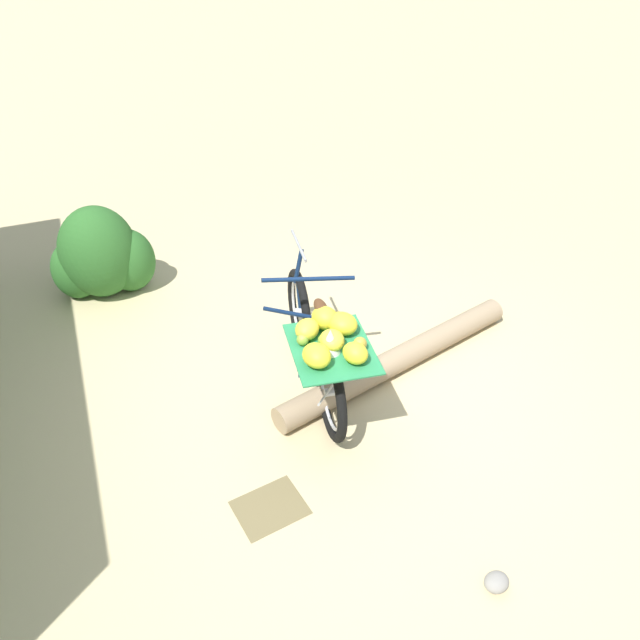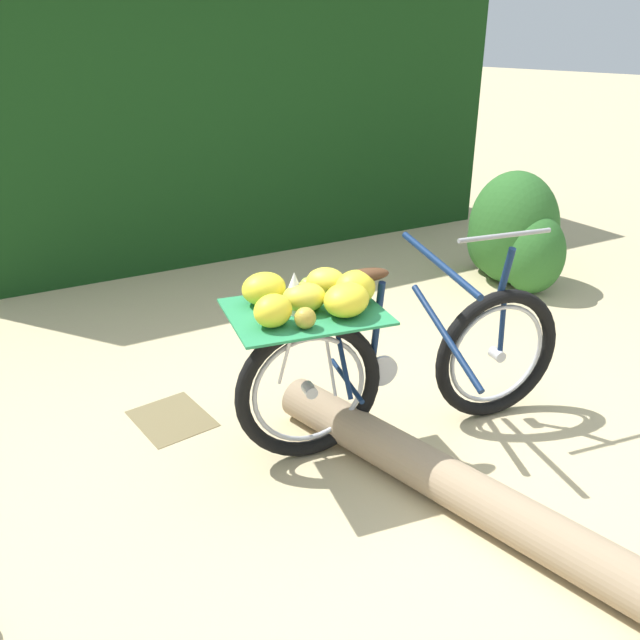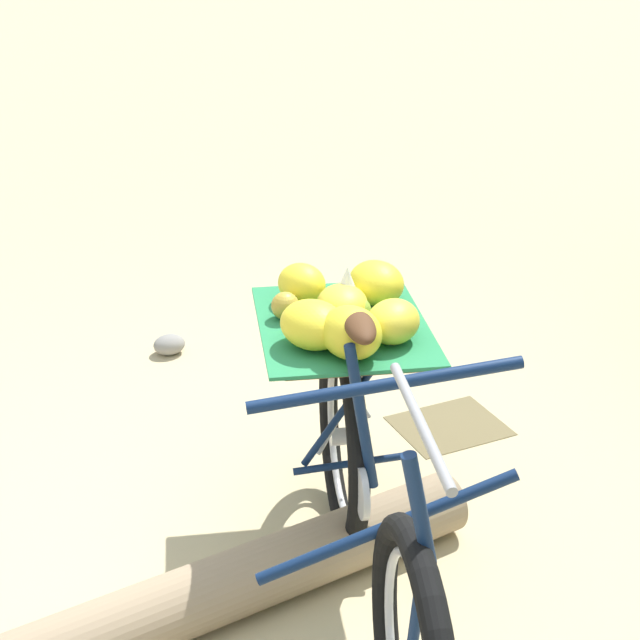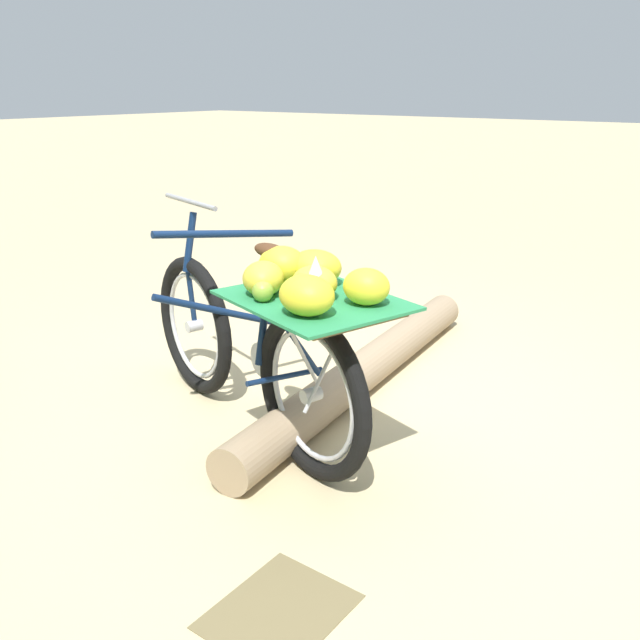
{
  "view_description": "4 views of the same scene",
  "coord_description": "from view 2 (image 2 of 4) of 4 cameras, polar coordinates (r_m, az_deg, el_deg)",
  "views": [
    {
      "loc": [
        1.89,
        2.95,
        3.25
      ],
      "look_at": [
        0.22,
        0.12,
        0.93
      ],
      "focal_mm": 33.66,
      "sensor_mm": 36.0,
      "label": 1
    },
    {
      "loc": [
        -1.94,
        1.81,
        1.92
      ],
      "look_at": [
        0.11,
        0.24,
        0.76
      ],
      "focal_mm": 36.17,
      "sensor_mm": 36.0,
      "label": 2
    },
    {
      "loc": [
        -1.02,
        -2.22,
        2.07
      ],
      "look_at": [
        0.08,
        0.15,
        0.86
      ],
      "focal_mm": 52.96,
      "sensor_mm": 36.0,
      "label": 3
    },
    {
      "loc": [
        2.23,
        1.79,
        1.56
      ],
      "look_at": [
        0.31,
        0.36,
        0.74
      ],
      "focal_mm": 38.71,
      "sensor_mm": 36.0,
      "label": 4
    }
  ],
  "objects": [
    {
      "name": "ground_plane",
      "position": [
        3.27,
        4.7,
        -11.84
      ],
      "size": [
        60.0,
        60.0,
        0.0
      ],
      "primitive_type": "plane",
      "color": "#C6B284"
    },
    {
      "name": "shrub_cluster",
      "position": [
        5.5,
        16.78,
        7.19
      ],
      "size": [
        0.97,
        0.66,
        0.92
      ],
      "color": "#2D6628",
      "rests_on": "ground_plane"
    },
    {
      "name": "bicycle",
      "position": [
        3.12,
        5.24,
        -2.4
      ],
      "size": [
        0.91,
        1.79,
        1.03
      ],
      "rotation": [
        0.0,
        0.0,
        -1.87
      ],
      "color": "black",
      "rests_on": "ground_plane"
    },
    {
      "name": "leaf_litter_patch",
      "position": [
        3.62,
        -12.98,
        -8.48
      ],
      "size": [
        0.44,
        0.36,
        0.01
      ],
      "primitive_type": "cube",
      "color": "olive",
      "rests_on": "ground_plane"
    },
    {
      "name": "foliage_hedge",
      "position": [
        6.23,
        -7.68,
        18.01
      ],
      "size": [
        1.6,
        5.18,
        2.54
      ],
      "primitive_type": "cube",
      "rotation": [
        0.0,
        0.0,
        1.43
      ],
      "color": "#143814",
      "rests_on": "ground_plane"
    },
    {
      "name": "fallen_log",
      "position": [
        2.91,
        14.62,
        -15.46
      ],
      "size": [
        2.42,
        0.48,
        0.21
      ],
      "primitive_type": "cylinder",
      "rotation": [
        0.0,
        1.57,
        0.11
      ],
      "color": "#9E8466",
      "rests_on": "ground_plane"
    }
  ]
}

